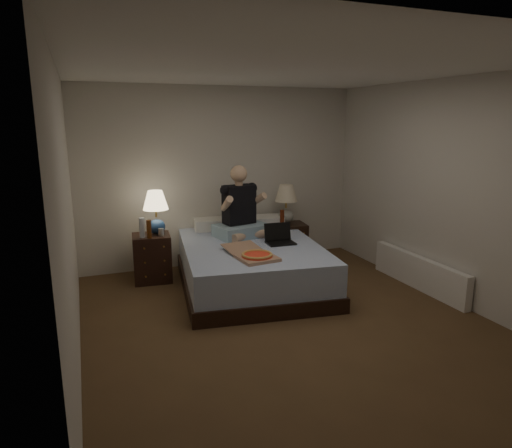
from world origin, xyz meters
name	(u,v)px	position (x,y,z in m)	size (l,w,h in m)	color
floor	(287,322)	(0.00, 0.00, 0.00)	(4.00, 4.50, 0.00)	brown
ceiling	(292,68)	(0.00, 0.00, 2.50)	(4.00, 4.50, 0.00)	white
wall_back	(222,177)	(0.00, 2.25, 1.25)	(4.00, 2.50, 0.00)	silver
wall_front	(473,275)	(0.00, -2.25, 1.25)	(4.00, 2.50, 0.00)	silver
wall_left	(68,219)	(-2.00, 0.00, 1.25)	(4.50, 2.50, 0.00)	silver
wall_right	(450,192)	(2.00, 0.00, 1.25)	(4.50, 2.50, 0.00)	silver
bed	(251,264)	(0.03, 1.16, 0.27)	(1.63, 2.17, 0.54)	#5A79B4
nightstand_left	(152,258)	(-1.10, 1.78, 0.30)	(0.47, 0.42, 0.61)	black
nightstand_right	(289,243)	(0.88, 1.84, 0.29)	(0.45, 0.40, 0.58)	black
lamp_left	(156,212)	(-1.01, 1.82, 0.89)	(0.32, 0.32, 0.56)	navy
lamp_right	(286,204)	(0.85, 1.91, 0.86)	(0.32, 0.32, 0.56)	gray
water_bottle	(142,228)	(-1.21, 1.69, 0.73)	(0.07, 0.07, 0.25)	silver
soda_can	(161,232)	(-0.98, 1.67, 0.66)	(0.07, 0.07, 0.10)	#ACACA7
beer_bottle_left	(149,229)	(-1.14, 1.63, 0.72)	(0.06, 0.06, 0.23)	#572A0C
beer_bottle_right	(282,218)	(0.72, 1.75, 0.70)	(0.06, 0.06, 0.23)	#5B200D
person	(241,201)	(0.04, 1.55, 1.01)	(0.66, 0.52, 0.93)	black
laptop	(281,234)	(0.37, 1.02, 0.66)	(0.34, 0.28, 0.24)	black
pizza_box	(257,256)	(-0.13, 0.52, 0.58)	(0.40, 0.76, 0.08)	tan
radiator	(419,272)	(1.93, 0.32, 0.20)	(0.10, 1.60, 0.40)	white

